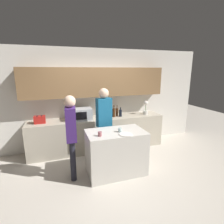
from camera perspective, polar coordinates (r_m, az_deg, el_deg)
name	(u,v)px	position (r m, az deg, el deg)	size (l,w,h in m)	color
ground_plane	(115,176)	(3.83, 0.99, -20.30)	(14.00, 14.00, 0.00)	beige
back_wall	(95,92)	(4.82, -5.48, 6.38)	(6.40, 0.40, 2.70)	silver
back_counter	(98,134)	(4.82, -4.47, -7.03)	(3.60, 0.62, 0.88)	#B7AD99
kitchen_island	(116,152)	(3.75, 1.23, -12.98)	(1.19, 0.71, 0.92)	beige
microwave	(81,114)	(4.55, -9.99, -0.66)	(0.52, 0.39, 0.30)	#B7BABC
toaster	(40,120)	(4.54, -22.53, -2.31)	(0.26, 0.16, 0.18)	#B21E19
potted_plant	(146,107)	(5.13, 10.91, 1.45)	(0.14, 0.14, 0.39)	silver
bottle_0	(111,114)	(4.76, -0.35, -0.55)	(0.08, 0.08, 0.24)	#194723
bottle_1	(114,112)	(4.76, 0.61, -0.15)	(0.08, 0.08, 0.32)	#472814
bottle_2	(117,112)	(4.83, 1.65, 0.01)	(0.07, 0.07, 0.31)	#472814
bottle_3	(120,113)	(4.81, 2.77, -0.32)	(0.08, 0.08, 0.26)	black
plate_on_island	(126,134)	(3.41, 4.54, -7.26)	(0.26, 0.26, 0.01)	white
cup_0	(100,134)	(3.32, -4.00, -7.16)	(0.07, 0.07, 0.09)	#9D585D
cup_1	(120,130)	(3.53, 2.59, -5.89)	(0.07, 0.07, 0.08)	#AFCCCA
person_left	(104,118)	(4.07, -2.62, -2.01)	(0.36, 0.23, 1.74)	black
person_center	(71,131)	(3.44, -13.15, -6.00)	(0.22, 0.35, 1.68)	black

